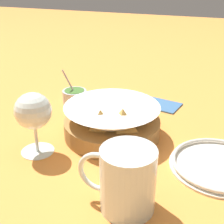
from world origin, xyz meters
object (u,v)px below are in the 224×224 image
object	(u,v)px
sauce_cup	(75,96)
wine_glass	(33,113)
beer_mug	(127,182)
food_basket	(112,122)
side_plate	(219,164)

from	to	relation	value
sauce_cup	wine_glass	size ratio (longest dim) A/B	0.73
sauce_cup	beer_mug	size ratio (longest dim) A/B	0.75
food_basket	side_plate	xyz separation A→B (m)	(-0.25, 0.05, -0.03)
wine_glass	beer_mug	size ratio (longest dim) A/B	1.02
wine_glass	food_basket	bearing A→B (deg)	-136.15
sauce_cup	wine_glass	world-z (taller)	wine_glass
side_plate	food_basket	bearing A→B (deg)	-11.49
food_basket	sauce_cup	xyz separation A→B (m)	(0.17, -0.14, -0.01)
side_plate	wine_glass	bearing A→B (deg)	11.02
food_basket	wine_glass	world-z (taller)	wine_glass
wine_glass	beer_mug	world-z (taller)	wine_glass
food_basket	beer_mug	world-z (taller)	beer_mug
wine_glass	beer_mug	xyz separation A→B (m)	(-0.24, 0.10, -0.04)
food_basket	wine_glass	size ratio (longest dim) A/B	1.65
side_plate	sauce_cup	bearing A→B (deg)	-24.36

